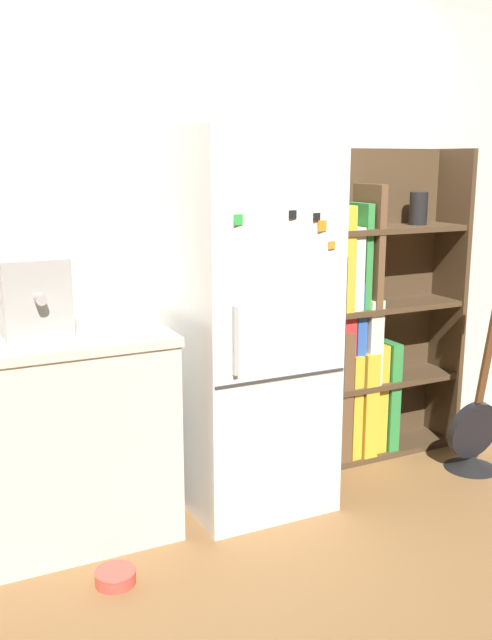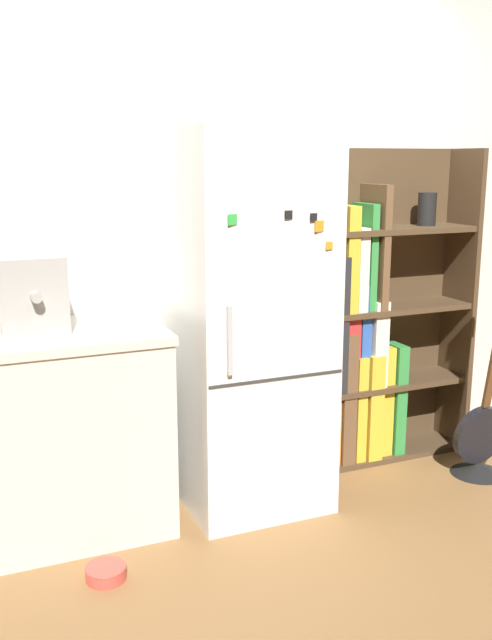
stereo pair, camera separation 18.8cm
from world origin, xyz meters
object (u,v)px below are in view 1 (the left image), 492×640
bookshelf (356,329)px  espresso_machine (33,296)px  guitar (474,438)px  refrigerator (248,322)px  pet_bowl (115,576)px

bookshelf → espresso_machine: (-1.75, -0.15, 0.36)m
bookshelf → guitar: size_ratio=1.41×
espresso_machine → bookshelf: bearing=5.0°
refrigerator → guitar: size_ratio=1.48×
refrigerator → espresso_machine: 1.00m
refrigerator → pet_bowl: bearing=-151.0°
espresso_machine → refrigerator: bearing=-3.0°
refrigerator → bookshelf: bearing=15.0°
refrigerator → bookshelf: size_ratio=1.05×
bookshelf → espresso_machine: bookshelf is taller
espresso_machine → guitar: (2.23, -0.30, -0.92)m
refrigerator → pet_bowl: refrigerator is taller
espresso_machine → guitar: bearing=-7.8°
refrigerator → pet_bowl: size_ratio=10.80×
espresso_machine → pet_bowl: (0.16, -0.50, -1.07)m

